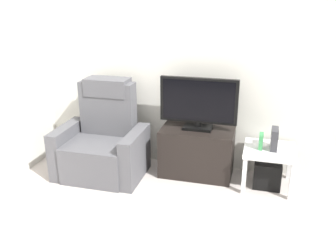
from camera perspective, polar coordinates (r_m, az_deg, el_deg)
The scene contains 9 objects.
ground_plane at distance 3.66m, azimuth -0.07°, elevation -13.21°, with size 6.40×6.40×0.00m, color #BCB2AD.
wall_back at distance 4.21m, azimuth 3.94°, elevation 10.43°, with size 6.40×0.06×2.60m, color silver.
tv_stand at distance 4.23m, azimuth 4.50°, elevation -4.06°, with size 0.82×0.44×0.56m.
television at distance 4.04m, azimuth 4.77°, elevation 3.65°, with size 0.86×0.20×0.58m.
recliner_armchair at distance 4.30m, azimuth -10.10°, elevation -2.54°, with size 0.98×0.78×1.08m.
side_table at distance 4.08m, azimuth 15.49°, elevation -4.31°, with size 0.54×0.54×0.44m.
subwoofer_box at distance 4.18m, azimuth 15.20°, elevation -7.13°, with size 0.29×0.29×0.29m, color black.
book_upright at distance 4.00m, azimuth 14.26°, elevation -2.30°, with size 0.04×0.11×0.17m, color #388C4C.
game_console at distance 4.02m, azimuth 16.23°, elevation -1.94°, with size 0.07×0.20×0.23m, color #333338.
Camera 1 is at (0.78, -2.95, 2.02)m, focal length 39.15 mm.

